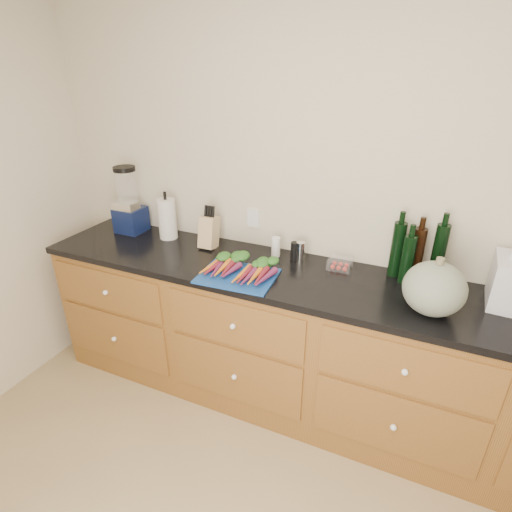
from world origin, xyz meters
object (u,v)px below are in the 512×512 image
at_px(knife_block, 209,232).
at_px(blender_appliance, 129,204).
at_px(carrots, 241,268).
at_px(cutting_board, 238,276).
at_px(tomato_box, 340,264).
at_px(squash, 434,289).
at_px(paper_towel, 167,219).

bearing_deg(knife_block, blender_appliance, 178.45).
bearing_deg(carrots, cutting_board, -90.00).
xyz_separation_m(knife_block, tomato_box, (0.85, 0.03, -0.07)).
bearing_deg(squash, paper_towel, 171.02).
xyz_separation_m(squash, blender_appliance, (-2.00, 0.26, 0.07)).
height_order(blender_appliance, tomato_box, blender_appliance).
xyz_separation_m(paper_towel, knife_block, (0.33, -0.02, -0.04)).
bearing_deg(cutting_board, tomato_box, 33.34).
xyz_separation_m(squash, tomato_box, (-0.50, 0.28, -0.10)).
height_order(knife_block, tomato_box, knife_block).
bearing_deg(tomato_box, paper_towel, -179.52).
xyz_separation_m(carrots, squash, (1.00, 0.02, 0.09)).
relative_size(cutting_board, blender_appliance, 0.91).
xyz_separation_m(cutting_board, carrots, (0.00, 0.04, 0.03)).
height_order(paper_towel, knife_block, paper_towel).
xyz_separation_m(squash, paper_towel, (-1.69, 0.27, 0.01)).
height_order(carrots, squash, squash).
distance_m(knife_block, tomato_box, 0.86).
height_order(squash, paper_towel, paper_towel).
bearing_deg(cutting_board, knife_block, 139.55).
xyz_separation_m(paper_towel, tomato_box, (1.19, 0.01, -0.11)).
bearing_deg(blender_appliance, paper_towel, 0.46).
bearing_deg(cutting_board, carrots, 90.00).
bearing_deg(blender_appliance, squash, -7.53).
relative_size(carrots, blender_appliance, 0.86).
bearing_deg(blender_appliance, knife_block, -1.55).
xyz_separation_m(cutting_board, paper_towel, (-0.69, 0.32, 0.13)).
distance_m(carrots, paper_towel, 0.75).
relative_size(squash, paper_towel, 1.05).
height_order(carrots, knife_block, knife_block).
height_order(blender_appliance, paper_towel, blender_appliance).
bearing_deg(tomato_box, knife_block, -177.99).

